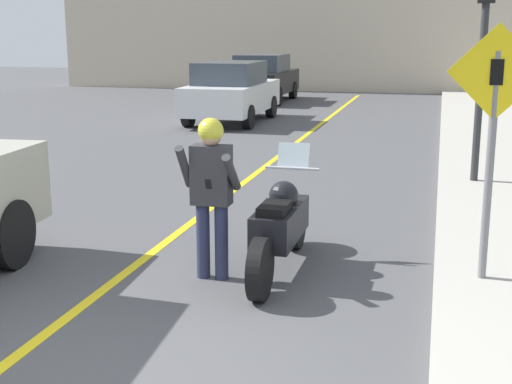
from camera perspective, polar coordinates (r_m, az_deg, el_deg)
The scene contains 8 objects.
ground_plane at distance 5.65m, azimuth -14.84°, elevation -14.41°, with size 80.00×80.00×0.00m, color #4C4C4F.
road_center_line at distance 11.11m, azimuth -2.46°, elevation -0.37°, with size 0.12×36.00×0.01m.
motorcycle at distance 7.61m, azimuth 1.96°, elevation -2.71°, with size 0.62×2.36×1.30m.
person_biker at distance 7.27m, azimuth -3.61°, elevation 0.79°, with size 0.59×0.47×1.69m.
crossing_sign at distance 7.14m, azimuth 18.40°, elevation 4.82°, with size 0.91×0.08×2.47m.
traffic_light at distance 11.93m, azimuth 17.83°, elevation 12.65°, with size 0.26×0.30×3.56m.
parked_car_white at distance 20.05m, azimuth -1.99°, elevation 8.03°, with size 1.88×4.20×1.68m.
parked_car_black at distance 25.90m, azimuth 0.57°, elevation 9.14°, with size 1.88×4.20×1.68m.
Camera 1 is at (2.57, -4.34, 2.55)m, focal length 50.00 mm.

